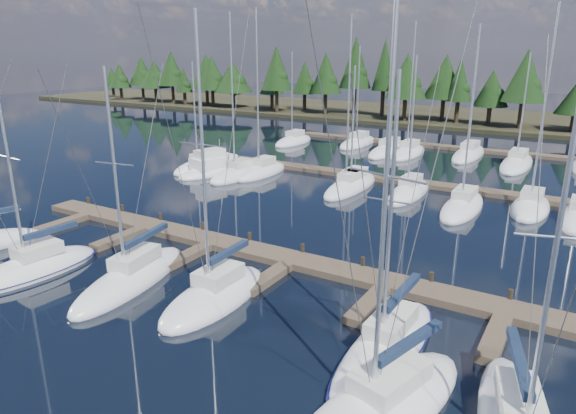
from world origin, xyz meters
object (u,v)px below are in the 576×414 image
Objects in this scene: front_sailboat_3 at (215,296)px; front_sailboat_2 at (132,278)px; main_dock at (289,264)px; motor_yacht_left at (214,169)px; front_sailboat_1 at (34,269)px; front_sailboat_4 at (386,348)px; front_sailboat_5 at (381,407)px.

front_sailboat_2 is at bearing -172.42° from front_sailboat_3.
main_dock is 24.98m from motor_yacht_left.
motor_yacht_left is at bearing 119.10° from front_sailboat_2.
motor_yacht_left reaches higher than main_dock.
front_sailboat_1 is 20.54m from front_sailboat_4.
main_dock is 13.21m from front_sailboat_5.
main_dock is at bearing 79.48° from front_sailboat_3.
motor_yacht_left is at bearing 105.39° from front_sailboat_1.
front_sailboat_3 is (11.09, 2.75, 0.02)m from front_sailboat_1.
motor_yacht_left is (-28.34, 25.56, 0.18)m from front_sailboat_5.
front_sailboat_4 is at bearing -34.32° from main_dock.
main_dock is at bearing 145.68° from front_sailboat_4.
front_sailboat_1 is at bearing 177.65° from front_sailboat_5.
front_sailboat_4 reaches higher than motor_yacht_left.
front_sailboat_5 reaches higher than front_sailboat_2.
front_sailboat_5 reaches higher than front_sailboat_3.
front_sailboat_4 is (9.26, 0.03, -0.02)m from front_sailboat_3.
motor_yacht_left is (-17.89, 21.93, 0.17)m from front_sailboat_3.
motor_yacht_left is (-27.14, 21.90, 0.20)m from front_sailboat_4.
front_sailboat_3 is 28.30m from motor_yacht_left.
front_sailboat_4 is at bearing 7.77° from front_sailboat_1.
front_sailboat_3 is at bearing -50.80° from motor_yacht_left.
front_sailboat_2 is (-6.34, -6.33, 0.08)m from main_dock.
front_sailboat_4 reaches higher than main_dock.
front_sailboat_1 is at bearing -160.57° from front_sailboat_2.
front_sailboat_4 is at bearing -38.90° from motor_yacht_left.
front_sailboat_5 is at bearing -10.55° from front_sailboat_2.
front_sailboat_5 reaches higher than front_sailboat_1.
front_sailboat_1 is 11.43m from front_sailboat_3.
front_sailboat_1 is at bearing -145.38° from main_dock.
front_sailboat_5 reaches higher than front_sailboat_4.
front_sailboat_5 is at bearing -42.05° from motor_yacht_left.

